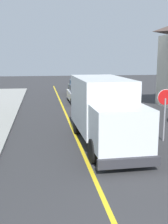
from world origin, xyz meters
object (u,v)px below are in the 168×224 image
(stop_sign, at_px, (165,105))
(parked_car_mid, at_px, (78,94))
(box_truck, at_px, (104,108))
(parked_car_far, at_px, (77,87))
(parked_car_near, at_px, (96,105))

(stop_sign, bearing_deg, parked_car_mid, 101.82)
(box_truck, bearing_deg, stop_sign, -1.22)
(parked_car_mid, bearing_deg, box_truck, -91.81)
(parked_car_mid, distance_m, stop_sign, 13.21)
(parked_car_mid, bearing_deg, parked_car_far, 84.46)
(parked_car_mid, distance_m, parked_car_far, 5.92)
(parked_car_near, height_order, parked_car_far, same)
(parked_car_mid, relative_size, stop_sign, 1.67)
(parked_car_near, bearing_deg, stop_sign, -72.54)
(box_truck, xyz_separation_m, parked_car_near, (0.94, 6.80, -0.97))
(parked_car_near, height_order, stop_sign, stop_sign)
(box_truck, relative_size, parked_car_near, 1.64)
(parked_car_far, bearing_deg, stop_sign, -83.54)
(box_truck, height_order, parked_car_near, box_truck)
(parked_car_near, xyz_separation_m, parked_car_far, (0.03, 11.91, 0.00))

